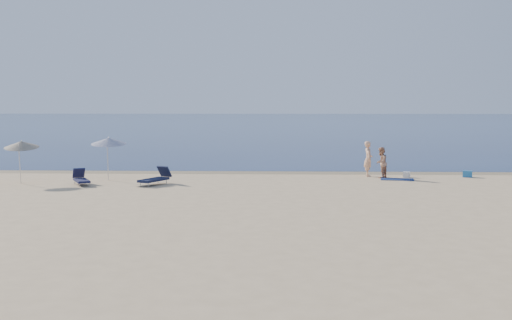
{
  "coord_description": "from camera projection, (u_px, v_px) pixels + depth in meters",
  "views": [
    {
      "loc": [
        -1.24,
        -15.25,
        3.88
      ],
      "look_at": [
        -2.31,
        16.0,
        1.0
      ],
      "focal_mm": 45.0,
      "sensor_mm": 36.0,
      "label": 1
    }
  ],
  "objects": [
    {
      "name": "ground",
      "position": [
        329.0,
        262.0,
        15.49
      ],
      "size": [
        160.0,
        160.0,
        0.0
      ],
      "primitive_type": "plane",
      "color": "#CBB087",
      "rests_on": "ground"
    },
    {
      "name": "sea",
      "position": [
        285.0,
        123.0,
        115.01
      ],
      "size": [
        240.0,
        160.0,
        0.01
      ],
      "primitive_type": "cube",
      "color": "#0C1D49",
      "rests_on": "ground"
    },
    {
      "name": "wet_sand_strip",
      "position": [
        301.0,
        173.0,
        34.8
      ],
      "size": [
        240.0,
        1.6,
        0.0
      ],
      "primitive_type": "cube",
      "color": "#847254",
      "rests_on": "ground"
    },
    {
      "name": "person_left",
      "position": [
        368.0,
        159.0,
        33.06
      ],
      "size": [
        0.44,
        0.67,
        1.82
      ],
      "primitive_type": "imported",
      "rotation": [
        0.0,
        0.0,
        1.56
      ],
      "color": "#E3A580",
      "rests_on": "ground"
    },
    {
      "name": "person_right",
      "position": [
        381.0,
        163.0,
        32.38
      ],
      "size": [
        0.9,
        0.96,
        1.56
      ],
      "primitive_type": "imported",
      "rotation": [
        0.0,
        0.0,
        -2.13
      ],
      "color": "tan",
      "rests_on": "ground"
    },
    {
      "name": "beach_towel",
      "position": [
        397.0,
        179.0,
        31.75
      ],
      "size": [
        1.73,
        1.12,
        0.03
      ],
      "primitive_type": "cube",
      "rotation": [
        0.0,
        0.0,
        -0.15
      ],
      "color": "#0F1E4C",
      "rests_on": "ground"
    },
    {
      "name": "white_bag",
      "position": [
        407.0,
        175.0,
        32.67
      ],
      "size": [
        0.41,
        0.38,
        0.28
      ],
      "primitive_type": "cube",
      "rotation": [
        0.0,
        0.0,
        -0.36
      ],
      "color": "silver",
      "rests_on": "ground"
    },
    {
      "name": "blue_cooler",
      "position": [
        467.0,
        174.0,
        32.77
      ],
      "size": [
        0.54,
        0.45,
        0.33
      ],
      "primitive_type": "cube",
      "rotation": [
        0.0,
        0.0,
        -0.3
      ],
      "color": "#206AAE",
      "rests_on": "ground"
    },
    {
      "name": "umbrella_near",
      "position": [
        109.0,
        141.0,
        31.46
      ],
      "size": [
        1.97,
        1.99,
        2.23
      ],
      "rotation": [
        0.0,
        0.0,
        0.17
      ],
      "color": "silver",
      "rests_on": "ground"
    },
    {
      "name": "umbrella_far",
      "position": [
        22.0,
        144.0,
        30.19
      ],
      "size": [
        1.85,
        1.88,
        2.16
      ],
      "rotation": [
        0.0,
        0.0,
        0.18
      ],
      "color": "silver",
      "rests_on": "ground"
    },
    {
      "name": "lounger_left",
      "position": [
        81.0,
        179.0,
        29.72
      ],
      "size": [
        1.24,
        1.73,
        0.74
      ],
      "rotation": [
        0.0,
        0.0,
        0.47
      ],
      "color": "#16193D",
      "rests_on": "ground"
    },
    {
      "name": "lounger_right",
      "position": [
        156.0,
        178.0,
        29.79
      ],
      "size": [
        1.38,
        1.95,
        0.83
      ],
      "rotation": [
        0.0,
        0.0,
        -0.46
      ],
      "color": "#141A37",
      "rests_on": "ground"
    }
  ]
}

